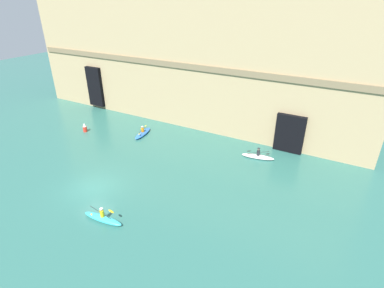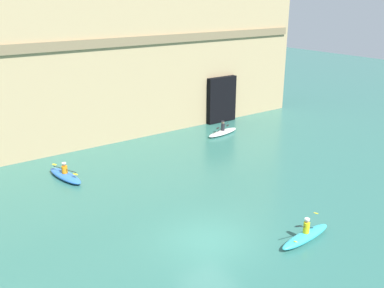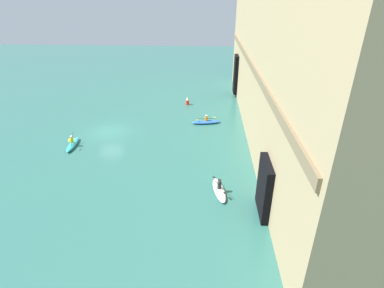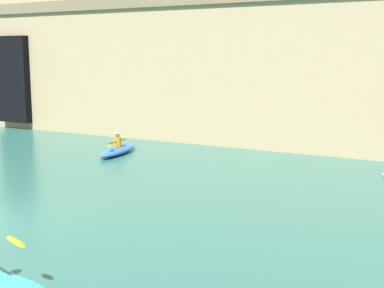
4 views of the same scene
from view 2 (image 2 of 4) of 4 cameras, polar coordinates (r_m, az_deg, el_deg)
ground_plane at (r=20.23m, az=2.20°, el=-12.77°), size 120.00×120.00×0.00m
cliff_bluff at (r=32.86m, az=-19.22°, el=13.34°), size 43.95×6.20×15.82m
kayak_white at (r=34.66m, az=4.12°, el=1.62°), size 3.29×1.36×1.12m
kayak_blue at (r=27.47m, az=-16.55°, el=-4.02°), size 1.39×3.44×1.05m
kayak_cyan at (r=20.80m, az=14.91°, el=-11.74°), size 3.33×0.91×1.20m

